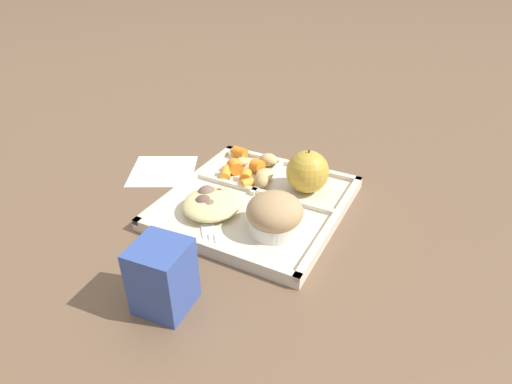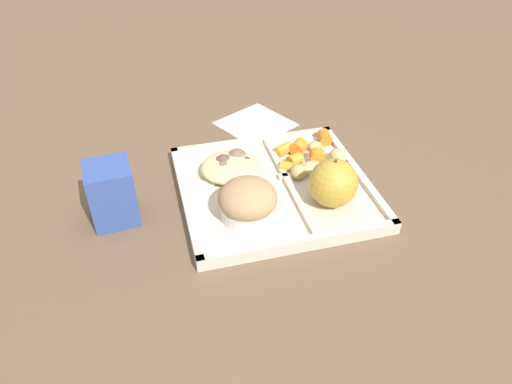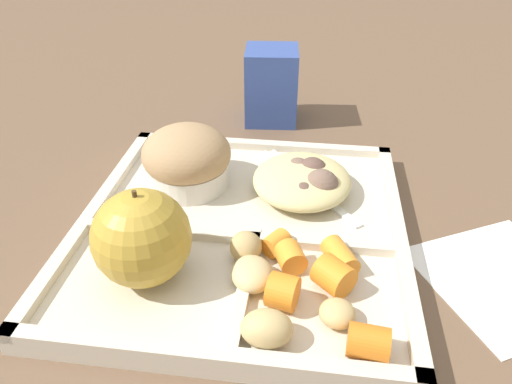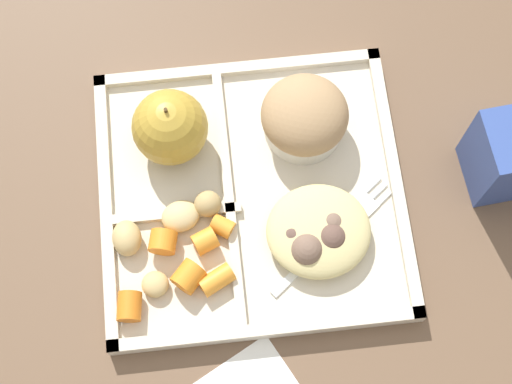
# 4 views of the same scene
# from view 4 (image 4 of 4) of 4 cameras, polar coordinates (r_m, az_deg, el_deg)

# --- Properties ---
(ground) EXTENTS (6.00, 6.00, 0.00)m
(ground) POSITION_cam_4_polar(r_m,az_deg,el_deg) (0.84, -0.32, -0.37)
(ground) COLOR brown
(lunch_tray) EXTENTS (0.31, 0.30, 0.02)m
(lunch_tray) POSITION_cam_4_polar(r_m,az_deg,el_deg) (0.83, -0.39, -0.21)
(lunch_tray) COLOR beige
(lunch_tray) RESTS_ON ground
(green_apple) EXTENTS (0.08, 0.08, 0.08)m
(green_apple) POSITION_cam_4_polar(r_m,az_deg,el_deg) (0.82, -6.16, 4.61)
(green_apple) COLOR #B79333
(green_apple) RESTS_ON lunch_tray
(bran_muffin) EXTENTS (0.09, 0.09, 0.06)m
(bran_muffin) POSITION_cam_4_polar(r_m,az_deg,el_deg) (0.83, 3.47, 5.33)
(bran_muffin) COLOR silver
(bran_muffin) RESTS_ON lunch_tray
(carrot_slice_tilted) EXTENTS (0.03, 0.03, 0.02)m
(carrot_slice_tilted) POSITION_cam_4_polar(r_m,az_deg,el_deg) (0.79, -9.03, -8.08)
(carrot_slice_tilted) COLOR orange
(carrot_slice_tilted) RESTS_ON lunch_tray
(carrot_slice_near_corner) EXTENTS (0.04, 0.03, 0.02)m
(carrot_slice_near_corner) POSITION_cam_4_polar(r_m,az_deg,el_deg) (0.79, -2.83, -6.28)
(carrot_slice_near_corner) COLOR orange
(carrot_slice_near_corner) RESTS_ON lunch_tray
(carrot_slice_large) EXTENTS (0.04, 0.04, 0.03)m
(carrot_slice_large) POSITION_cam_4_polar(r_m,az_deg,el_deg) (0.79, -4.85, -6.04)
(carrot_slice_large) COLOR orange
(carrot_slice_large) RESTS_ON lunch_tray
(carrot_slice_small) EXTENTS (0.03, 0.03, 0.02)m
(carrot_slice_small) POSITION_cam_4_polar(r_m,az_deg,el_deg) (0.80, -3.66, -3.51)
(carrot_slice_small) COLOR orange
(carrot_slice_small) RESTS_ON lunch_tray
(carrot_slice_edge) EXTENTS (0.03, 0.03, 0.02)m
(carrot_slice_edge) POSITION_cam_4_polar(r_m,az_deg,el_deg) (0.81, -2.41, -2.47)
(carrot_slice_edge) COLOR orange
(carrot_slice_edge) RESTS_ON lunch_tray
(carrot_slice_back) EXTENTS (0.03, 0.03, 0.03)m
(carrot_slice_back) POSITION_cam_4_polar(r_m,az_deg,el_deg) (0.80, -6.66, -3.56)
(carrot_slice_back) COLOR orange
(carrot_slice_back) RESTS_ON lunch_tray
(potato_chunk_large) EXTENTS (0.03, 0.03, 0.02)m
(potato_chunk_large) POSITION_cam_4_polar(r_m,az_deg,el_deg) (0.80, -7.20, -6.55)
(potato_chunk_large) COLOR tan
(potato_chunk_large) RESTS_ON lunch_tray
(potato_chunk_small) EXTENTS (0.04, 0.04, 0.03)m
(potato_chunk_small) POSITION_cam_4_polar(r_m,az_deg,el_deg) (0.81, -3.46, -0.85)
(potato_chunk_small) COLOR tan
(potato_chunk_small) RESTS_ON lunch_tray
(potato_chunk_golden) EXTENTS (0.03, 0.04, 0.03)m
(potato_chunk_golden) POSITION_cam_4_polar(r_m,az_deg,el_deg) (0.81, -9.20, -3.27)
(potato_chunk_golden) COLOR tan
(potato_chunk_golden) RESTS_ON lunch_tray
(potato_chunk_browned) EXTENTS (0.05, 0.04, 0.02)m
(potato_chunk_browned) POSITION_cam_4_polar(r_m,az_deg,el_deg) (0.81, -5.40, -1.73)
(potato_chunk_browned) COLOR tan
(potato_chunk_browned) RESTS_ON lunch_tray
(egg_noodle_pile) EXTENTS (0.11, 0.10, 0.03)m
(egg_noodle_pile) POSITION_cam_4_polar(r_m,az_deg,el_deg) (0.80, 4.49, -2.80)
(egg_noodle_pile) COLOR #D6C684
(egg_noodle_pile) RESTS_ON lunch_tray
(meatball_center) EXTENTS (0.03, 0.03, 0.03)m
(meatball_center) POSITION_cam_4_polar(r_m,az_deg,el_deg) (0.80, 5.40, -3.33)
(meatball_center) COLOR brown
(meatball_center) RESTS_ON lunch_tray
(meatball_front) EXTENTS (0.03, 0.03, 0.03)m
(meatball_front) POSITION_cam_4_polar(r_m,az_deg,el_deg) (0.80, 2.65, -3.19)
(meatball_front) COLOR brown
(meatball_front) RESTS_ON lunch_tray
(meatball_side) EXTENTS (0.04, 0.04, 0.04)m
(meatball_side) POSITION_cam_4_polar(r_m,az_deg,el_deg) (0.79, 3.66, -4.18)
(meatball_side) COLOR #755B4C
(meatball_side) RESTS_ON lunch_tray
(meatball_back) EXTENTS (0.03, 0.03, 0.03)m
(meatball_back) POSITION_cam_4_polar(r_m,az_deg,el_deg) (0.80, 5.42, -2.34)
(meatball_back) COLOR #755B4C
(meatball_back) RESTS_ON lunch_tray
(plastic_fork) EXTENTS (0.14, 0.11, 0.00)m
(plastic_fork) POSITION_cam_4_polar(r_m,az_deg,el_deg) (0.82, 6.03, -2.68)
(plastic_fork) COLOR white
(plastic_fork) RESTS_ON lunch_tray
(milk_carton) EXTENTS (0.07, 0.07, 0.10)m
(milk_carton) POSITION_cam_4_polar(r_m,az_deg,el_deg) (0.84, 17.52, 2.84)
(milk_carton) COLOR #334C99
(milk_carton) RESTS_ON ground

